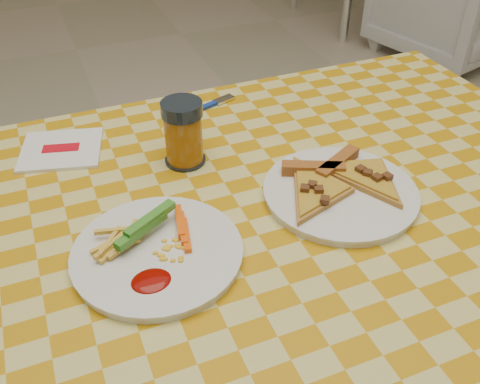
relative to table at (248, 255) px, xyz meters
name	(u,v)px	position (x,y,z in m)	size (l,w,h in m)	color
table	(248,255)	(0.00, 0.00, 0.00)	(1.28, 0.88, 0.76)	silver
plate_left	(158,254)	(-0.15, -0.02, 0.08)	(0.24, 0.24, 0.01)	silver
plate_right	(340,194)	(0.16, 0.00, 0.08)	(0.24, 0.24, 0.01)	silver
fries_veggies	(148,241)	(-0.16, -0.01, 0.10)	(0.16, 0.15, 0.04)	#EFD04C
pizza_slices	(338,181)	(0.16, 0.01, 0.09)	(0.29, 0.24, 0.02)	#B27436
drink_glass	(183,133)	(-0.04, 0.19, 0.13)	(0.07, 0.07, 0.12)	black
napkin	(61,150)	(-0.24, 0.31, 0.08)	(0.17, 0.16, 0.01)	white
fork	(205,107)	(0.06, 0.36, 0.08)	(0.15, 0.06, 0.01)	navy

